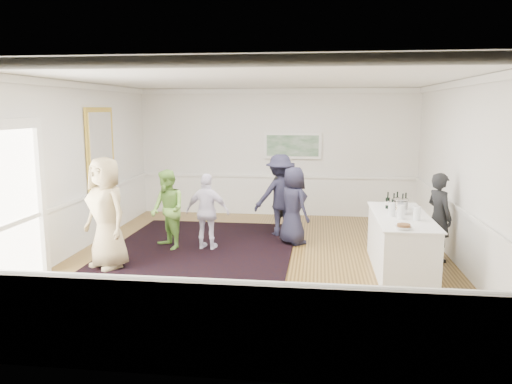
# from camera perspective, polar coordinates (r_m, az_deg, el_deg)

# --- Properties ---
(floor) EXTENTS (8.00, 8.00, 0.00)m
(floor) POSITION_cam_1_polar(r_m,az_deg,el_deg) (9.06, 0.21, -7.82)
(floor) COLOR olive
(floor) RESTS_ON ground
(ceiling) EXTENTS (7.00, 8.00, 0.02)m
(ceiling) POSITION_cam_1_polar(r_m,az_deg,el_deg) (8.66, 0.22, 12.83)
(ceiling) COLOR white
(ceiling) RESTS_ON wall_back
(wall_left) EXTENTS (0.02, 8.00, 3.20)m
(wall_left) POSITION_cam_1_polar(r_m,az_deg,el_deg) (9.77, -20.64, 2.45)
(wall_left) COLOR white
(wall_left) RESTS_ON floor
(wall_right) EXTENTS (0.02, 8.00, 3.20)m
(wall_right) POSITION_cam_1_polar(r_m,az_deg,el_deg) (9.00, 22.94, 1.74)
(wall_right) COLOR white
(wall_right) RESTS_ON floor
(wall_back) EXTENTS (7.00, 0.02, 3.20)m
(wall_back) POSITION_cam_1_polar(r_m,az_deg,el_deg) (12.67, 2.39, 4.54)
(wall_back) COLOR white
(wall_back) RESTS_ON floor
(wall_front) EXTENTS (7.00, 0.02, 3.20)m
(wall_front) POSITION_cam_1_polar(r_m,az_deg,el_deg) (4.83, -5.50, -3.71)
(wall_front) COLOR white
(wall_front) RESTS_ON floor
(wainscoting) EXTENTS (7.00, 8.00, 1.00)m
(wainscoting) POSITION_cam_1_polar(r_m,az_deg,el_deg) (8.92, 0.21, -4.76)
(wainscoting) COLOR white
(wainscoting) RESTS_ON floor
(mirror) EXTENTS (0.05, 1.25, 1.85)m
(mirror) POSITION_cam_1_polar(r_m,az_deg,el_deg) (10.89, -17.31, 4.35)
(mirror) COLOR yellow
(mirror) RESTS_ON wall_left
(doorway) EXTENTS (0.10, 1.78, 2.56)m
(doorway) POSITION_cam_1_polar(r_m,az_deg,el_deg) (8.15, -26.39, -0.54)
(doorway) COLOR white
(doorway) RESTS_ON wall_left
(landscape_painting) EXTENTS (1.44, 0.06, 0.66)m
(landscape_painting) POSITION_cam_1_polar(r_m,az_deg,el_deg) (12.58, 4.20, 5.31)
(landscape_painting) COLOR white
(landscape_painting) RESTS_ON wall_back
(area_rug) EXTENTS (3.53, 4.62, 0.02)m
(area_rug) POSITION_cam_1_polar(r_m,az_deg,el_deg) (9.76, -6.30, -6.53)
(area_rug) COLOR black
(area_rug) RESTS_ON floor
(serving_table) EXTENTS (0.90, 2.36, 0.95)m
(serving_table) POSITION_cam_1_polar(r_m,az_deg,el_deg) (8.71, 16.16, -5.63)
(serving_table) COLOR white
(serving_table) RESTS_ON floor
(bartender) EXTENTS (0.59, 0.68, 1.59)m
(bartender) POSITION_cam_1_polar(r_m,az_deg,el_deg) (9.46, 20.18, -2.70)
(bartender) COLOR black
(bartender) RESTS_ON floor
(guest_tan) EXTENTS (1.11, 1.00, 1.91)m
(guest_tan) POSITION_cam_1_polar(r_m,az_deg,el_deg) (8.80, -16.75, -2.32)
(guest_tan) COLOR #9E8B62
(guest_tan) RESTS_ON floor
(guest_green) EXTENTS (0.94, 0.95, 1.55)m
(guest_green) POSITION_cam_1_polar(r_m,az_deg,el_deg) (9.76, -10.07, -2.01)
(guest_green) COLOR #76B146
(guest_green) RESTS_ON floor
(guest_lilac) EXTENTS (0.91, 0.47, 1.48)m
(guest_lilac) POSITION_cam_1_polar(r_m,az_deg,el_deg) (9.62, -5.56, -2.28)
(guest_lilac) COLOR silver
(guest_lilac) RESTS_ON floor
(guest_dark_a) EXTENTS (1.30, 1.08, 1.75)m
(guest_dark_a) POSITION_cam_1_polar(r_m,az_deg,el_deg) (10.64, 2.78, -0.37)
(guest_dark_a) COLOR #1C1C2F
(guest_dark_a) RESTS_ON floor
(guest_dark_b) EXTENTS (0.63, 0.46, 1.59)m
(guest_dark_b) POSITION_cam_1_polar(r_m,az_deg,el_deg) (11.15, 3.23, -0.33)
(guest_dark_b) COLOR black
(guest_dark_b) RESTS_ON floor
(guest_navy) EXTENTS (0.87, 0.91, 1.56)m
(guest_navy) POSITION_cam_1_polar(r_m,az_deg,el_deg) (10.01, 4.31, -1.56)
(guest_navy) COLOR #1C1C2F
(guest_navy) RESTS_ON floor
(wine_bottles) EXTENTS (0.38, 0.25, 0.31)m
(wine_bottles) POSITION_cam_1_polar(r_m,az_deg,el_deg) (9.07, 15.85, -0.94)
(wine_bottles) COLOR black
(wine_bottles) RESTS_ON serving_table
(juice_pitchers) EXTENTS (0.47, 0.39, 0.24)m
(juice_pitchers) POSITION_cam_1_polar(r_m,az_deg,el_deg) (8.35, 16.45, -2.10)
(juice_pitchers) COLOR #73AA3D
(juice_pitchers) RESTS_ON serving_table
(ice_bucket) EXTENTS (0.26, 0.26, 0.25)m
(ice_bucket) POSITION_cam_1_polar(r_m,az_deg,el_deg) (8.72, 16.16, -1.64)
(ice_bucket) COLOR silver
(ice_bucket) RESTS_ON serving_table
(nut_bowl) EXTENTS (0.24, 0.24, 0.07)m
(nut_bowl) POSITION_cam_1_polar(r_m,az_deg,el_deg) (7.62, 16.52, -3.83)
(nut_bowl) COLOR white
(nut_bowl) RESTS_ON serving_table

